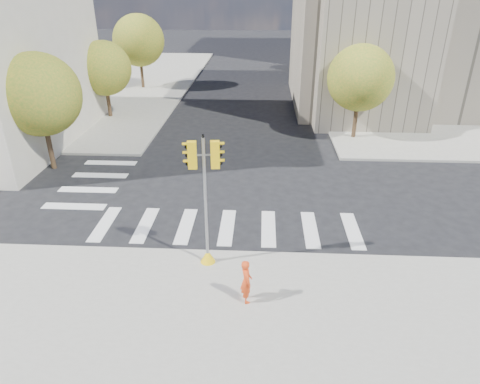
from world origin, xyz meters
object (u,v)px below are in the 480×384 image
object	(u,v)px
lamp_far	(330,36)
traffic_signal	(206,212)
photographer	(246,281)
lamp_near	(357,59)

from	to	relation	value
lamp_far	traffic_signal	bearing A→B (deg)	-104.69
lamp_far	traffic_signal	size ratio (longest dim) A/B	1.62
traffic_signal	photographer	size ratio (longest dim) A/B	3.20
lamp_far	traffic_signal	xyz separation A→B (m)	(-8.59, -32.77, -2.29)
lamp_far	traffic_signal	distance (m)	33.96
traffic_signal	photographer	world-z (taller)	traffic_signal
photographer	lamp_near	bearing A→B (deg)	-35.07
traffic_signal	photographer	bearing A→B (deg)	-59.73
lamp_near	traffic_signal	xyz separation A→B (m)	(-8.59, -18.77, -2.29)
traffic_signal	lamp_far	bearing A→B (deg)	69.48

